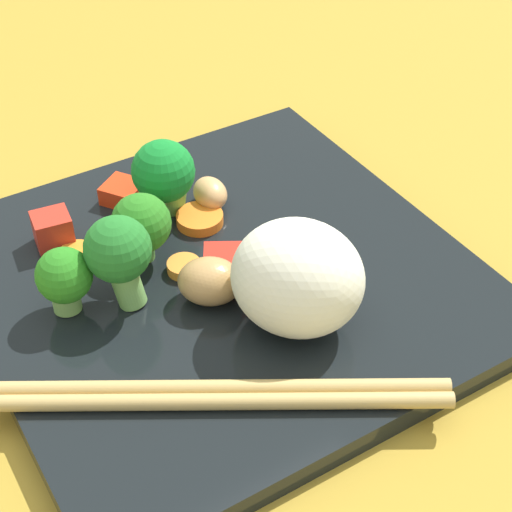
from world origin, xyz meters
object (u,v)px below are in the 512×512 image
at_px(broccoli_floret_3, 64,278).
at_px(carrot_slice_2, 200,219).
at_px(rice_mound, 297,278).
at_px(square_plate, 221,281).
at_px(chopstick_pair, 211,395).

relative_size(broccoli_floret_3, carrot_slice_2, 1.42).
bearing_deg(rice_mound, broccoli_floret_3, -37.32).
height_order(square_plate, chopstick_pair, chopstick_pair).
xyz_separation_m(rice_mound, carrot_slice_2, (0.00, -0.11, -0.03)).
distance_m(rice_mound, broccoli_floret_3, 0.13).
height_order(rice_mound, carrot_slice_2, rice_mound).
distance_m(carrot_slice_2, chopstick_pair, 0.15).
height_order(carrot_slice_2, chopstick_pair, chopstick_pair).
bearing_deg(square_plate, carrot_slice_2, -105.40).
relative_size(rice_mound, carrot_slice_2, 2.41).
bearing_deg(chopstick_pair, rice_mound, 51.13).
distance_m(broccoli_floret_3, chopstick_pair, 0.11).
height_order(rice_mound, chopstick_pair, rice_mound).
bearing_deg(carrot_slice_2, broccoli_floret_3, 15.78).
xyz_separation_m(rice_mound, chopstick_pair, (0.07, 0.02, -0.03)).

